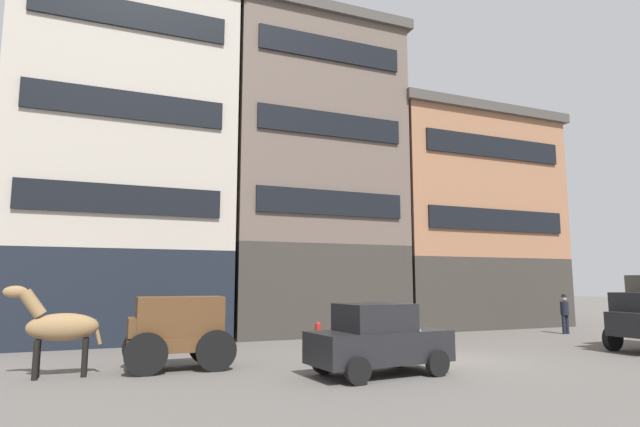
{
  "coord_description": "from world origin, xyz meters",
  "views": [
    {
      "loc": [
        -9.77,
        -13.55,
        2.42
      ],
      "look_at": [
        -3.31,
        1.88,
        4.62
      ],
      "focal_mm": 28.77,
      "sensor_mm": 36.0,
      "label": 1
    }
  ],
  "objects_px": {
    "cargo_wagon": "(178,327)",
    "sedan_dark": "(378,339)",
    "fire_hydrant_curbside": "(318,332)",
    "draft_horse": "(59,326)",
    "pedestrian_officer": "(565,312)"
  },
  "relations": [
    {
      "from": "sedan_dark",
      "to": "draft_horse",
      "type": "bearing_deg",
      "value": 159.62
    },
    {
      "from": "cargo_wagon",
      "to": "draft_horse",
      "type": "relative_size",
      "value": 1.24
    },
    {
      "from": "pedestrian_officer",
      "to": "sedan_dark",
      "type": "bearing_deg",
      "value": -155.98
    },
    {
      "from": "sedan_dark",
      "to": "fire_hydrant_curbside",
      "type": "xyz_separation_m",
      "value": [
        1.13,
        6.86,
        -0.49
      ]
    },
    {
      "from": "fire_hydrant_curbside",
      "to": "pedestrian_officer",
      "type": "bearing_deg",
      "value": -5.06
    },
    {
      "from": "draft_horse",
      "to": "fire_hydrant_curbside",
      "type": "relative_size",
      "value": 2.82
    },
    {
      "from": "sedan_dark",
      "to": "pedestrian_officer",
      "type": "relative_size",
      "value": 2.13
    },
    {
      "from": "cargo_wagon",
      "to": "sedan_dark",
      "type": "height_order",
      "value": "cargo_wagon"
    },
    {
      "from": "fire_hydrant_curbside",
      "to": "cargo_wagon",
      "type": "bearing_deg",
      "value": -145.62
    },
    {
      "from": "pedestrian_officer",
      "to": "fire_hydrant_curbside",
      "type": "xyz_separation_m",
      "value": [
        -11.89,
        1.05,
        -0.55
      ]
    },
    {
      "from": "sedan_dark",
      "to": "pedestrian_officer",
      "type": "height_order",
      "value": "sedan_dark"
    },
    {
      "from": "pedestrian_officer",
      "to": "cargo_wagon",
      "type": "bearing_deg",
      "value": -170.55
    },
    {
      "from": "sedan_dark",
      "to": "fire_hydrant_curbside",
      "type": "relative_size",
      "value": 4.61
    },
    {
      "from": "cargo_wagon",
      "to": "draft_horse",
      "type": "bearing_deg",
      "value": 179.99
    },
    {
      "from": "cargo_wagon",
      "to": "draft_horse",
      "type": "xyz_separation_m",
      "value": [
        -2.95,
        0.0,
        0.12
      ]
    }
  ]
}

